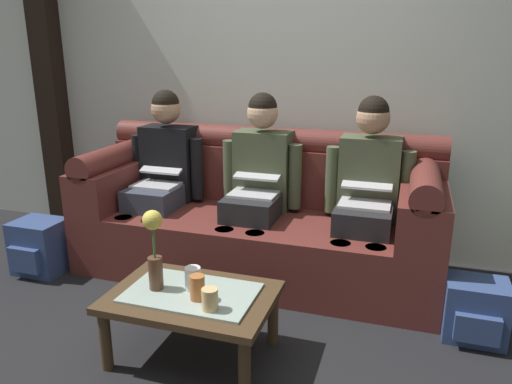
% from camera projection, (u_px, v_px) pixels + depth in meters
% --- Properties ---
extents(ground_plane, '(14.00, 14.00, 0.00)m').
position_uv_depth(ground_plane, '(187.00, 365.00, 2.39)').
color(ground_plane, black).
extents(back_wall_patterned, '(6.00, 0.12, 2.90)m').
position_uv_depth(back_wall_patterned, '(281.00, 55.00, 3.53)').
color(back_wall_patterned, silver).
rests_on(back_wall_patterned, ground_plane).
extents(timber_pillar, '(0.20, 0.20, 2.90)m').
position_uv_depth(timber_pillar, '(48.00, 55.00, 4.00)').
color(timber_pillar, black).
rests_on(timber_pillar, ground_plane).
extents(couch, '(2.40, 0.88, 0.96)m').
position_uv_depth(couch, '(258.00, 219.00, 3.35)').
color(couch, maroon).
rests_on(couch, ground_plane).
extents(person_left, '(0.56, 0.67, 1.22)m').
position_uv_depth(person_left, '(163.00, 170.00, 3.48)').
color(person_left, '#383D4C').
rests_on(person_left, ground_plane).
extents(person_middle, '(0.56, 0.67, 1.22)m').
position_uv_depth(person_middle, '(258.00, 178.00, 3.27)').
color(person_middle, '#232326').
rests_on(person_middle, ground_plane).
extents(person_right, '(0.56, 0.67, 1.22)m').
position_uv_depth(person_right, '(367.00, 187.00, 3.05)').
color(person_right, '#232326').
rests_on(person_right, ground_plane).
extents(coffee_table, '(0.81, 0.55, 0.36)m').
position_uv_depth(coffee_table, '(192.00, 302.00, 2.38)').
color(coffee_table, '#47331E').
rests_on(coffee_table, ground_plane).
extents(flower_vase, '(0.10, 0.10, 0.41)m').
position_uv_depth(flower_vase, '(154.00, 246.00, 2.34)').
color(flower_vase, brown).
rests_on(flower_vase, coffee_table).
extents(cup_near_left, '(0.08, 0.08, 0.12)m').
position_uv_depth(cup_near_left, '(193.00, 279.00, 2.37)').
color(cup_near_left, white).
rests_on(cup_near_left, coffee_table).
extents(cup_near_right, '(0.08, 0.08, 0.10)m').
position_uv_depth(cup_near_right, '(210.00, 299.00, 2.19)').
color(cup_near_right, '#DBB77A').
rests_on(cup_near_right, coffee_table).
extents(cup_far_center, '(0.07, 0.07, 0.12)m').
position_uv_depth(cup_far_center, '(197.00, 287.00, 2.28)').
color(cup_far_center, '#B26633').
rests_on(cup_far_center, coffee_table).
extents(backpack_left, '(0.33, 0.32, 0.37)m').
position_uv_depth(backpack_left, '(40.00, 247.00, 3.35)').
color(backpack_left, '#33477A').
rests_on(backpack_left, ground_plane).
extents(backpack_right, '(0.31, 0.29, 0.33)m').
position_uv_depth(backpack_right, '(475.00, 311.00, 2.57)').
color(backpack_right, '#33477A').
rests_on(backpack_right, ground_plane).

